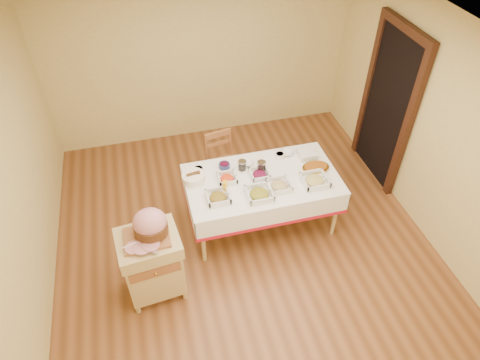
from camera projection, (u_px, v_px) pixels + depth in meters
name	position (u px, v px, depth m)	size (l,w,h in m)	color
room_shell	(245.00, 163.00, 4.45)	(5.00, 5.00, 5.00)	brown
doorway	(388.00, 105.00, 5.63)	(0.09, 1.10, 2.20)	black
dining_table	(262.00, 188.00, 5.19)	(1.82, 1.02, 0.76)	tan
butcher_cart	(152.00, 262.00, 4.49)	(0.67, 0.58, 0.88)	tan
dining_chair	(223.00, 163.00, 5.76)	(0.47, 0.45, 0.90)	#975C31
ham_on_board	(150.00, 226.00, 4.18)	(0.48, 0.46, 0.32)	#975C31
serving_dish_a	(218.00, 197.00, 4.79)	(0.26, 0.26, 0.11)	silver
serving_dish_b	(259.00, 194.00, 4.83)	(0.29, 0.29, 0.12)	silver
serving_dish_c	(279.00, 185.00, 4.94)	(0.25, 0.25, 0.10)	silver
serving_dish_d	(315.00, 180.00, 5.00)	(0.30, 0.30, 0.11)	silver
serving_dish_e	(227.00, 178.00, 5.03)	(0.22, 0.21, 0.10)	silver
serving_dish_f	(260.00, 174.00, 5.08)	(0.23, 0.22, 0.11)	silver
small_bowl_left	(199.00, 170.00, 5.15)	(0.13, 0.13, 0.06)	silver
small_bowl_mid	(224.00, 165.00, 5.21)	(0.14, 0.14, 0.06)	navy
small_bowl_right	(280.00, 155.00, 5.36)	(0.12, 0.12, 0.06)	silver
bowl_white_imported	(247.00, 163.00, 5.26)	(0.14, 0.14, 0.03)	silver
bowl_small_imported	(287.00, 152.00, 5.41)	(0.17, 0.17, 0.05)	silver
preserve_jar_left	(242.00, 166.00, 5.17)	(0.10, 0.10, 0.13)	silver
preserve_jar_right	(261.00, 167.00, 5.15)	(0.10, 0.10, 0.13)	silver
mustard_bottle	(225.00, 186.00, 4.87)	(0.06, 0.06, 0.18)	yellow
bread_basket	(194.00, 178.00, 5.01)	(0.27, 0.27, 0.12)	white
plate_stack	(307.00, 154.00, 5.36)	(0.21, 0.21, 0.08)	silver
brass_platter	(316.00, 167.00, 5.20)	(0.34, 0.24, 0.04)	gold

